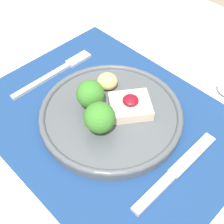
{
  "coord_description": "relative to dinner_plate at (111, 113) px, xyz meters",
  "views": [
    {
      "loc": [
        0.27,
        -0.26,
        1.18
      ],
      "look_at": [
        0.0,
        0.01,
        0.75
      ],
      "focal_mm": 50.0,
      "sensor_mm": 36.0,
      "label": 1
    }
  ],
  "objects": [
    {
      "name": "dinner_plate",
      "position": [
        0.0,
        0.0,
        0.0
      ],
      "size": [
        0.27,
        0.27,
        0.08
      ],
      "color": "#4C5156",
      "rests_on": "placemat"
    },
    {
      "name": "placemat",
      "position": [
        -0.0,
        -0.0,
        -0.02
      ],
      "size": [
        0.49,
        0.38,
        0.0
      ],
      "primitive_type": "cube",
      "color": "navy",
      "rests_on": "dining_table"
    },
    {
      "name": "knife",
      "position": [
        0.16,
        -0.02,
        -0.01
      ],
      "size": [
        0.02,
        0.2,
        0.01
      ],
      "rotation": [
        0.0,
        0.0,
        0.01
      ],
      "color": "#B2B2B7",
      "rests_on": "placemat"
    },
    {
      "name": "dining_table",
      "position": [
        -0.0,
        -0.0,
        -0.11
      ],
      "size": [
        1.26,
        1.01,
        0.73
      ],
      "color": "white",
      "rests_on": "ground_plane"
    },
    {
      "name": "fork",
      "position": [
        -0.17,
        0.01,
        -0.01
      ],
      "size": [
        0.02,
        0.2,
        0.01
      ],
      "rotation": [
        0.0,
        0.0,
        0.02
      ],
      "color": "#B2B2B7",
      "rests_on": "placemat"
    },
    {
      "name": "spoon",
      "position": [
        0.1,
        0.22,
        -0.01
      ],
      "size": [
        0.19,
        0.05,
        0.02
      ],
      "rotation": [
        0.0,
        0.0,
        -0.07
      ],
      "color": "#B2B2B7",
      "rests_on": "dining_table"
    }
  ]
}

